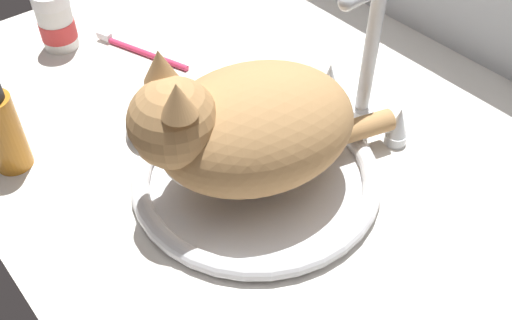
# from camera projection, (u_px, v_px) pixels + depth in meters

# --- Properties ---
(countertop) EXTENTS (1.21, 0.78, 0.03)m
(countertop) POSITION_uv_depth(u_px,v_px,m) (290.00, 160.00, 0.84)
(countertop) COLOR silver
(countertop) RESTS_ON ground
(sink_basin) EXTENTS (0.34, 0.34, 0.03)m
(sink_basin) POSITION_uv_depth(u_px,v_px,m) (256.00, 175.00, 0.78)
(sink_basin) COLOR white
(sink_basin) RESTS_ON countertop
(faucet) EXTENTS (0.17, 0.09, 0.23)m
(faucet) POSITION_uv_depth(u_px,v_px,m) (365.00, 74.00, 0.82)
(faucet) COLOR silver
(faucet) RESTS_ON countertop
(cat) EXTENTS (0.26, 0.36, 0.19)m
(cat) POSITION_uv_depth(u_px,v_px,m) (241.00, 128.00, 0.71)
(cat) COLOR tan
(cat) RESTS_ON sink_basin
(amber_bottle) EXTENTS (0.05, 0.05, 0.13)m
(amber_bottle) POSITION_uv_depth(u_px,v_px,m) (2.00, 130.00, 0.77)
(amber_bottle) COLOR #C67A23
(amber_bottle) RESTS_ON countertop
(pill_bottle) EXTENTS (0.06, 0.06, 0.10)m
(pill_bottle) POSITION_uv_depth(u_px,v_px,m) (56.00, 22.00, 0.99)
(pill_bottle) COLOR white
(pill_bottle) RESTS_ON countertop
(toothbrush) EXTENTS (0.18, 0.08, 0.02)m
(toothbrush) POSITION_uv_depth(u_px,v_px,m) (139.00, 51.00, 1.00)
(toothbrush) COLOR #D83359
(toothbrush) RESTS_ON countertop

